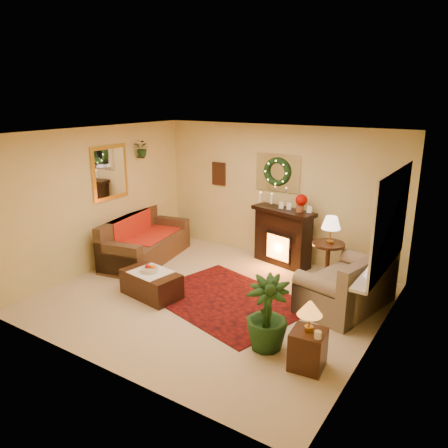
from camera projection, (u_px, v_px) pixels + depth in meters
The scene contains 31 objects.
floor at pixel (212, 298), 7.00m from camera, with size 5.00×5.00×0.00m, color beige.
ceiling at pixel (211, 133), 6.26m from camera, with size 5.00×5.00×0.00m, color white.
wall_back at pixel (277, 193), 8.44m from camera, with size 5.00×5.00×0.00m, color #EFD88C.
wall_front at pixel (96, 267), 4.82m from camera, with size 5.00×5.00×0.00m, color #EFD88C.
wall_left at pixel (98, 199), 7.94m from camera, with size 4.50×4.50×0.00m, color #EFD88C.
wall_right at pixel (380, 251), 5.33m from camera, with size 4.50×4.50×0.00m, color #EFD88C.
area_rug at pixel (227, 300), 6.93m from camera, with size 2.35×1.76×0.01m, color maroon.
sofa at pixel (146, 239), 8.50m from camera, with size 0.89×2.03×0.87m, color #4E321F.
red_throw at pixel (150, 234), 8.69m from camera, with size 0.78×1.27×0.02m, color red.
fireplace at pixel (283, 236), 8.27m from camera, with size 1.11×0.35×1.02m, color #311E12.
poinsettia at pixel (301, 200), 7.88m from camera, with size 0.22×0.22×0.22m, color #A50900.
mantel_candle_a at pixel (261, 197), 8.28m from camera, with size 0.06×0.06×0.18m, color white.
mantel_candle_b at pixel (272, 199), 8.15m from camera, with size 0.06×0.06×0.18m, color white.
mantel_mirror at pixel (278, 173), 8.31m from camera, with size 0.92×0.02×0.72m, color white.
wreath at pixel (277, 172), 8.27m from camera, with size 0.55×0.55×0.11m, color #194719.
wall_art at pixel (219, 174), 9.06m from camera, with size 0.32×0.03×0.48m, color #381E11.
gold_mirror at pixel (110, 173), 8.04m from camera, with size 0.03×0.84×1.00m, color gold.
hanging_plant at pixel (143, 156), 8.50m from camera, with size 0.33×0.28×0.36m, color #194719.
loveseat at pixel (347, 281), 6.62m from camera, with size 0.90×1.55×0.90m, color tan.
window_frame at pixel (391, 221), 5.70m from camera, with size 0.03×1.86×1.36m, color white.
window_glass at pixel (390, 220), 5.71m from camera, with size 0.02×1.70×1.22m, color black.
window_sill at pixel (378, 267), 5.95m from camera, with size 0.22×1.86×0.04m, color white.
mini_tree at pixel (373, 266), 5.56m from camera, with size 0.20×0.20×0.29m, color silver.
sill_plant at pixel (394, 239), 6.44m from camera, with size 0.27×0.21×0.48m, color #143B15.
side_table_round at pixel (327, 265), 7.50m from camera, with size 0.55×0.55×0.72m, color #553225.
lamp_cream at pixel (330, 234), 7.31m from camera, with size 0.32×0.32×0.49m, color #FFDDBC.
end_table_square at pixel (308, 347), 5.15m from camera, with size 0.39×0.39×0.48m, color #341A15.
lamp_tiffany at pixel (310, 310), 5.03m from camera, with size 0.30×0.30×0.43m, color gold.
coffee_table at pixel (151, 284), 7.02m from camera, with size 0.97×0.54×0.41m, color black.
fruit_bowl at pixel (150, 270), 6.96m from camera, with size 0.28×0.28×0.06m, color beige.
floor_palm at pixel (267, 316), 5.50m from camera, with size 1.63×1.63×2.92m, color #133815.
Camera 1 is at (3.63, -5.24, 3.14)m, focal length 35.00 mm.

